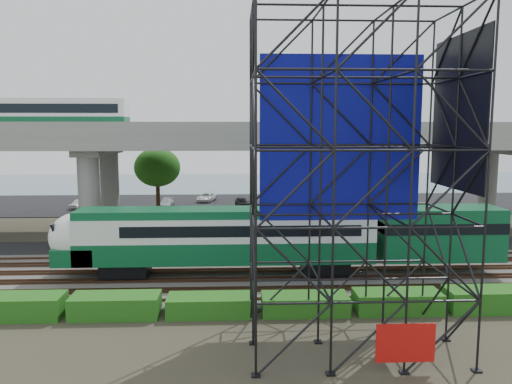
{
  "coord_description": "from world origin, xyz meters",
  "views": [
    {
      "loc": [
        2.29,
        -29.77,
        9.88
      ],
      "look_at": [
        3.83,
        6.0,
        5.21
      ],
      "focal_mm": 35.0,
      "sensor_mm": 36.0,
      "label": 1
    }
  ],
  "objects": [
    {
      "name": "commuter_train",
      "position": [
        3.82,
        2.0,
        2.88
      ],
      "size": [
        29.3,
        3.06,
        4.3
      ],
      "color": "black",
      "rests_on": "rail_tracks"
    },
    {
      "name": "scaffold_tower",
      "position": [
        7.6,
        -7.98,
        7.47
      ],
      "size": [
        9.36,
        6.36,
        15.0
      ],
      "color": "black",
      "rests_on": "ground"
    },
    {
      "name": "harbor_water",
      "position": [
        0.0,
        56.0,
        0.01
      ],
      "size": [
        140.0,
        40.0,
        0.03
      ],
      "primitive_type": "cube",
      "color": "slate",
      "rests_on": "ground"
    },
    {
      "name": "parked_cars",
      "position": [
        3.0,
        33.77,
        0.67
      ],
      "size": [
        37.06,
        9.51,
        1.28
      ],
      "color": "white",
      "rests_on": "parking_lot"
    },
    {
      "name": "suv",
      "position": [
        -9.14,
        10.28,
        0.86
      ],
      "size": [
        6.07,
        3.76,
        1.57
      ],
      "primitive_type": "imported",
      "rotation": [
        0.0,
        0.0,
        1.35
      ],
      "color": "black",
      "rests_on": "service_road"
    },
    {
      "name": "parking_lot",
      "position": [
        0.0,
        34.0,
        0.04
      ],
      "size": [
        90.0,
        18.0,
        0.08
      ],
      "primitive_type": "cube",
      "color": "black",
      "rests_on": "ground"
    },
    {
      "name": "overpass",
      "position": [
        -0.98,
        16.0,
        8.21
      ],
      "size": [
        80.0,
        12.0,
        12.4
      ],
      "color": "#9E9B93",
      "rests_on": "ground"
    },
    {
      "name": "service_road",
      "position": [
        0.0,
        10.5,
        0.04
      ],
      "size": [
        90.0,
        5.0,
        0.08
      ],
      "primitive_type": "cube",
      "color": "black",
      "rests_on": "ground"
    },
    {
      "name": "rail_tracks",
      "position": [
        0.0,
        2.0,
        0.28
      ],
      "size": [
        90.0,
        9.52,
        0.16
      ],
      "color": "#472D1E",
      "rests_on": "ballast_bed"
    },
    {
      "name": "trees",
      "position": [
        -4.67,
        16.17,
        5.57
      ],
      "size": [
        40.94,
        16.94,
        7.69
      ],
      "color": "#382314",
      "rests_on": "ground"
    },
    {
      "name": "hedge_strip",
      "position": [
        1.01,
        -4.3,
        0.56
      ],
      "size": [
        34.6,
        1.8,
        1.2
      ],
      "color": "#165613",
      "rests_on": "ground"
    },
    {
      "name": "ballast_bed",
      "position": [
        0.0,
        2.0,
        0.1
      ],
      "size": [
        90.0,
        12.0,
        0.2
      ],
      "primitive_type": "cube",
      "color": "slate",
      "rests_on": "ground"
    },
    {
      "name": "ground",
      "position": [
        0.0,
        0.0,
        0.0
      ],
      "size": [
        140.0,
        140.0,
        0.0
      ],
      "primitive_type": "plane",
      "color": "#474233",
      "rests_on": "ground"
    }
  ]
}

